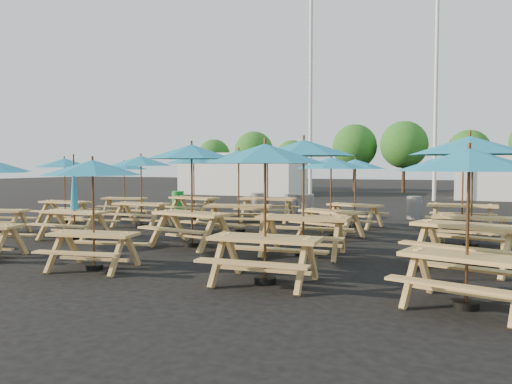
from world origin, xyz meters
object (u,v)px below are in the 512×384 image
at_px(picnic_unit_5, 74,204).
at_px(picnic_unit_7, 194,163).
at_px(picnic_unit_10, 239,161).
at_px(picnic_unit_11, 268,160).
at_px(picnic_unit_8, 93,174).
at_px(waste_bin_2, 292,204).
at_px(picnic_unit_17, 470,153).
at_px(picnic_unit_2, 64,167).
at_px(picnic_unit_14, 331,168).
at_px(picnic_unit_15, 355,168).
at_px(picnic_unit_18, 473,167).
at_px(waste_bin_4, 414,208).
at_px(picnic_unit_6, 141,165).
at_px(waste_bin_1, 258,203).
at_px(picnic_unit_3, 124,169).
at_px(picnic_unit_9, 192,158).
at_px(waste_bin_0, 178,201).
at_px(picnic_unit_19, 463,160).
at_px(picnic_unit_16, 469,169).
at_px(waste_bin_3, 307,205).
at_px(picnic_unit_12, 265,162).
at_px(picnic_unit_13, 304,155).

height_order(picnic_unit_5, picnic_unit_7, picnic_unit_7).
distance_m(picnic_unit_10, picnic_unit_11, 2.90).
height_order(picnic_unit_8, waste_bin_2, picnic_unit_8).
relative_size(picnic_unit_7, picnic_unit_17, 0.88).
xyz_separation_m(picnic_unit_2, picnic_unit_14, (9.16, 0.17, -0.02)).
height_order(picnic_unit_15, picnic_unit_18, picnic_unit_18).
height_order(picnic_unit_10, waste_bin_4, picnic_unit_10).
distance_m(picnic_unit_5, picnic_unit_6, 3.09).
xyz_separation_m(picnic_unit_8, picnic_unit_11, (0.03, 8.65, 0.35)).
distance_m(waste_bin_1, waste_bin_2, 1.47).
bearing_deg(picnic_unit_3, waste_bin_2, 11.78).
relative_size(picnic_unit_15, picnic_unit_17, 0.83).
distance_m(picnic_unit_6, waste_bin_2, 6.50).
bearing_deg(picnic_unit_11, picnic_unit_5, -124.28).
xyz_separation_m(picnic_unit_9, waste_bin_0, (-5.56, 8.26, -1.71)).
bearing_deg(picnic_unit_8, picnic_unit_19, 43.14).
distance_m(picnic_unit_2, waste_bin_2, 8.46).
bearing_deg(picnic_unit_17, picnic_unit_11, 155.55).
bearing_deg(picnic_unit_16, picnic_unit_11, 140.55).
relative_size(picnic_unit_2, waste_bin_3, 2.65).
height_order(picnic_unit_17, waste_bin_4, picnic_unit_17).
bearing_deg(picnic_unit_10, picnic_unit_16, -57.93).
bearing_deg(waste_bin_2, picnic_unit_3, -153.67).
height_order(picnic_unit_8, waste_bin_4, picnic_unit_8).
xyz_separation_m(picnic_unit_12, picnic_unit_14, (-0.36, 5.60, -0.11)).
relative_size(picnic_unit_7, waste_bin_1, 2.93).
xyz_separation_m(picnic_unit_6, picnic_unit_11, (3.14, 2.90, 0.17)).
height_order(picnic_unit_2, picnic_unit_8, picnic_unit_2).
relative_size(picnic_unit_19, waste_bin_0, 2.92).
xyz_separation_m(picnic_unit_6, picnic_unit_19, (9.37, 2.59, 0.14)).
relative_size(picnic_unit_17, picnic_unit_19, 1.15).
distance_m(picnic_unit_11, picnic_unit_19, 6.23).
height_order(picnic_unit_12, picnic_unit_17, picnic_unit_17).
height_order(picnic_unit_18, waste_bin_4, picnic_unit_18).
height_order(picnic_unit_12, picnic_unit_19, picnic_unit_19).
bearing_deg(picnic_unit_12, picnic_unit_5, 154.81).
relative_size(picnic_unit_7, picnic_unit_15, 1.05).
bearing_deg(picnic_unit_3, picnic_unit_5, -78.60).
bearing_deg(picnic_unit_16, picnic_unit_5, 177.45).
bearing_deg(picnic_unit_16, picnic_unit_18, 103.49).
distance_m(picnic_unit_16, waste_bin_0, 16.29).
height_order(picnic_unit_13, picnic_unit_18, picnic_unit_13).
bearing_deg(picnic_unit_7, picnic_unit_2, -128.56).
bearing_deg(picnic_unit_8, picnic_unit_2, 127.47).
relative_size(picnic_unit_7, waste_bin_0, 2.93).
xyz_separation_m(picnic_unit_5, waste_bin_0, (-2.10, 8.43, -0.51)).
bearing_deg(waste_bin_1, picnic_unit_15, -32.67).
height_order(picnic_unit_7, picnic_unit_12, picnic_unit_7).
bearing_deg(picnic_unit_7, waste_bin_4, 33.44).
height_order(picnic_unit_11, picnic_unit_17, picnic_unit_17).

